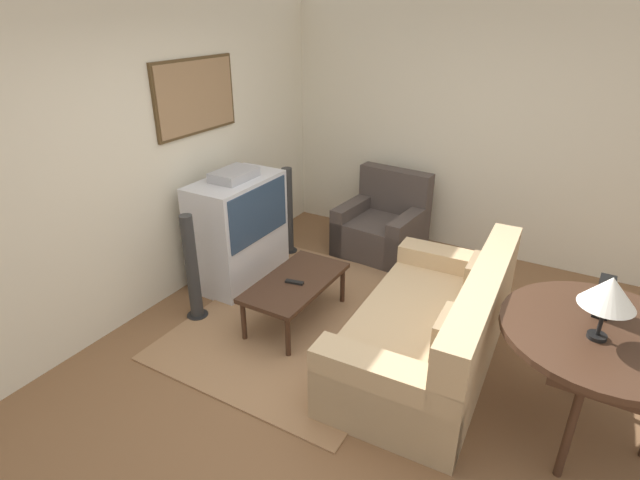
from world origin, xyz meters
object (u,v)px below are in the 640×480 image
mantel_clock (604,296)px  tv (239,230)px  speaker_tower_left (192,271)px  table_lamp (609,292)px  speaker_tower_right (288,214)px  couch (432,331)px  coffee_table (296,284)px  console_table (603,340)px  armchair (382,227)px

mantel_clock → tv: bearing=84.5°
tv → mantel_clock: tv is taller
speaker_tower_left → mantel_clock: bearing=-81.7°
table_lamp → speaker_tower_right: bearing=66.0°
couch → coffee_table: bearing=-90.9°
mantel_clock → speaker_tower_right: 3.29m
console_table → speaker_tower_left: speaker_tower_left is taller
armchair → mantel_clock: size_ratio=3.88×
couch → armchair: size_ratio=2.17×
speaker_tower_left → table_lamp: bearing=-87.4°
speaker_tower_left → speaker_tower_right: bearing=0.0°
armchair → table_lamp: table_lamp is taller
tv → armchair: 1.67m
coffee_table → speaker_tower_left: (-0.40, 0.81, 0.10)m
tv → speaker_tower_right: size_ratio=1.17×
speaker_tower_right → console_table: bearing=-112.2°
couch → armchair: 1.99m
console_table → couch: bearing=79.8°
armchair → coffee_table: (-1.67, 0.09, 0.07)m
armchair → mantel_clock: (-1.62, -2.17, 0.64)m
console_table → speaker_tower_left: (-0.24, 3.12, -0.28)m
tv → table_lamp: table_lamp is taller
coffee_table → mantel_clock: 2.34m
mantel_clock → couch: bearing=90.9°
table_lamp → speaker_tower_left: (-0.14, 3.07, -0.65)m
tv → speaker_tower_right: tv is taller
tv → armchair: tv is taller
armchair → speaker_tower_right: bearing=-143.3°
console_table → tv: bearing=80.8°
speaker_tower_right → tv: bearing=173.8°
console_table → speaker_tower_right: 3.38m
tv → couch: size_ratio=0.59×
console_table → mantel_clock: (0.21, 0.04, 0.18)m
speaker_tower_left → tv: bearing=6.2°
mantel_clock → speaker_tower_left: 3.14m
tv → armchair: bearing=-36.8°
coffee_table → tv: bearing=68.4°
tv → couch: (-0.32, -2.12, -0.25)m
tv → table_lamp: bearing=-101.0°
couch → speaker_tower_right: size_ratio=1.99×
armchair → speaker_tower_left: (-2.07, 0.90, 0.18)m
table_lamp → speaker_tower_left: 3.15m
armchair → couch: bearing=-50.6°
tv → speaker_tower_left: 0.76m
coffee_table → console_table: 2.35m
table_lamp → armchair: bearing=48.3°
console_table → speaker_tower_left: size_ratio=1.20×
tv → mantel_clock: bearing=-95.5°
couch → speaker_tower_left: speaker_tower_left is taller
coffee_table → mantel_clock: bearing=-88.8°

